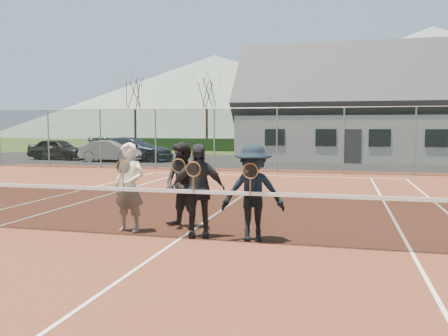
# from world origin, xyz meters

# --- Properties ---
(ground) EXTENTS (220.00, 220.00, 0.00)m
(ground) POSITION_xyz_m (0.00, 20.00, 0.00)
(ground) COLOR #2C4418
(ground) RESTS_ON ground
(court_surface) EXTENTS (30.00, 30.00, 0.02)m
(court_surface) POSITION_xyz_m (0.00, 0.00, 0.01)
(court_surface) COLOR #562819
(court_surface) RESTS_ON ground
(tarmac_carpark) EXTENTS (40.00, 12.00, 0.01)m
(tarmac_carpark) POSITION_xyz_m (-4.00, 20.00, 0.01)
(tarmac_carpark) COLOR black
(tarmac_carpark) RESTS_ON ground
(hedge_row) EXTENTS (40.00, 1.20, 1.10)m
(hedge_row) POSITION_xyz_m (0.00, 32.00, 0.55)
(hedge_row) COLOR black
(hedge_row) RESTS_ON ground
(hill_west) EXTENTS (110.00, 110.00, 18.00)m
(hill_west) POSITION_xyz_m (-25.00, 95.00, 9.00)
(hill_west) COLOR slate
(hill_west) RESTS_ON ground
(hill_centre) EXTENTS (120.00, 120.00, 22.00)m
(hill_centre) POSITION_xyz_m (20.00, 95.00, 11.00)
(hill_centre) COLOR slate
(hill_centre) RESTS_ON ground
(car_a) EXTENTS (4.15, 1.99, 1.37)m
(car_a) POSITION_xyz_m (-14.89, 18.74, 0.68)
(car_a) COLOR black
(car_a) RESTS_ON ground
(car_b) EXTENTS (4.07, 1.65, 1.31)m
(car_b) POSITION_xyz_m (-10.57, 17.80, 0.66)
(car_b) COLOR gray
(car_b) RESTS_ON ground
(car_c) EXTENTS (5.18, 2.23, 1.49)m
(car_c) POSITION_xyz_m (-9.61, 18.62, 0.74)
(car_c) COLOR #1B2737
(car_c) RESTS_ON ground
(court_markings) EXTENTS (11.03, 23.83, 0.01)m
(court_markings) POSITION_xyz_m (0.00, 0.00, 0.02)
(court_markings) COLOR white
(court_markings) RESTS_ON court_surface
(tennis_net) EXTENTS (11.68, 0.08, 1.10)m
(tennis_net) POSITION_xyz_m (0.00, 0.00, 0.54)
(tennis_net) COLOR slate
(tennis_net) RESTS_ON ground
(perimeter_fence) EXTENTS (30.07, 0.07, 3.02)m
(perimeter_fence) POSITION_xyz_m (0.00, 13.50, 1.52)
(perimeter_fence) COLOR slate
(perimeter_fence) RESTS_ON ground
(clubhouse) EXTENTS (15.60, 8.20, 7.70)m
(clubhouse) POSITION_xyz_m (4.00, 24.00, 3.99)
(clubhouse) COLOR silver
(clubhouse) RESTS_ON ground
(tree_a) EXTENTS (3.20, 3.20, 7.77)m
(tree_a) POSITION_xyz_m (-16.00, 33.00, 5.79)
(tree_a) COLOR #331E12
(tree_a) RESTS_ON ground
(tree_b) EXTENTS (3.20, 3.20, 7.77)m
(tree_b) POSITION_xyz_m (-9.00, 33.00, 5.79)
(tree_b) COLOR #351E13
(tree_b) RESTS_ON ground
(tree_c) EXTENTS (3.20, 3.20, 7.77)m
(tree_c) POSITION_xyz_m (2.00, 33.00, 5.79)
(tree_c) COLOR #3A2915
(tree_c) RESTS_ON ground
(player_a) EXTENTS (0.70, 0.53, 1.80)m
(player_a) POSITION_xyz_m (-1.21, 0.38, 0.92)
(player_a) COLOR silver
(player_a) RESTS_ON court_surface
(player_b) EXTENTS (1.08, 0.98, 1.80)m
(player_b) POSITION_xyz_m (-0.26, 0.93, 0.92)
(player_b) COLOR black
(player_b) RESTS_ON court_surface
(player_c) EXTENTS (1.13, 0.71, 1.80)m
(player_c) POSITION_xyz_m (0.27, 0.25, 0.92)
(player_c) COLOR #232428
(player_c) RESTS_ON court_surface
(player_d) EXTENTS (1.27, 0.87, 1.80)m
(player_d) POSITION_xyz_m (1.36, 0.19, 0.92)
(player_d) COLOR black
(player_d) RESTS_ON court_surface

